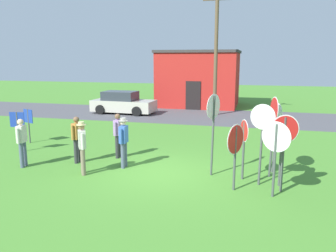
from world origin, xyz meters
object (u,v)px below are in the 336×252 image
at_px(utility_pole, 216,51).
at_px(person_in_blue, 77,137).
at_px(stop_sign_rear_left, 244,139).
at_px(person_near_signs, 22,140).
at_px(stop_sign_far_back, 213,120).
at_px(stop_sign_nearest, 282,141).
at_px(person_in_teal, 124,140).
at_px(stop_sign_center_cluster, 284,139).
at_px(stop_sign_rear_right, 273,123).
at_px(info_panel_middle, 17,125).
at_px(person_holding_notes, 118,133).
at_px(stop_sign_leaning_left, 276,125).
at_px(stop_sign_low_front, 235,146).
at_px(stop_sign_leaning_right, 276,146).
at_px(person_on_left, 82,145).
at_px(info_panel_leftmost, 28,120).
at_px(stop_sign_tallest, 262,130).
at_px(parked_car_on_street, 123,103).

relative_size(utility_pole, person_in_blue, 4.72).
xyz_separation_m(stop_sign_rear_left, person_near_signs, (-7.43, -0.64, -0.32)).
distance_m(stop_sign_far_back, stop_sign_nearest, 2.14).
bearing_deg(person_in_teal, stop_sign_center_cluster, -10.34).
bearing_deg(stop_sign_rear_right, info_panel_middle, 176.98).
bearing_deg(person_holding_notes, stop_sign_far_back, -16.79).
xyz_separation_m(stop_sign_leaning_left, info_panel_middle, (-9.83, 0.04, -0.48)).
xyz_separation_m(stop_sign_center_cluster, person_holding_notes, (-5.78, 2.00, -0.56)).
relative_size(stop_sign_far_back, stop_sign_low_front, 1.37).
distance_m(stop_sign_leaning_right, person_on_left, 5.93).
bearing_deg(info_panel_middle, person_on_left, -25.21).
bearing_deg(stop_sign_far_back, utility_pole, 96.57).
height_order(stop_sign_leaning_right, person_holding_notes, stop_sign_leaning_right).
xyz_separation_m(stop_sign_leaning_left, person_holding_notes, (-5.65, 0.32, -0.65)).
relative_size(stop_sign_center_cluster, info_panel_middle, 1.35).
bearing_deg(person_near_signs, info_panel_leftmost, 123.17).
xyz_separation_m(stop_sign_tallest, person_on_left, (-5.55, -0.52, -0.67)).
height_order(stop_sign_center_cluster, info_panel_middle, stop_sign_center_cluster).
bearing_deg(info_panel_middle, stop_sign_leaning_left, -0.26).
bearing_deg(info_panel_leftmost, stop_sign_rear_left, -14.24).
height_order(stop_sign_leaning_left, person_on_left, stop_sign_leaning_left).
bearing_deg(utility_pole, stop_sign_nearest, -74.59).
bearing_deg(stop_sign_nearest, person_near_signs, -177.71).
bearing_deg(person_on_left, stop_sign_nearest, 4.94).
bearing_deg(person_holding_notes, info_panel_middle, -176.17).
height_order(stop_sign_rear_left, person_in_teal, stop_sign_rear_left).
distance_m(utility_pole, person_in_teal, 12.50).
xyz_separation_m(stop_sign_leaning_left, person_in_blue, (-6.81, -0.64, -0.65)).
xyz_separation_m(parked_car_on_street, stop_sign_center_cluster, (9.68, -12.13, 0.83)).
xyz_separation_m(stop_sign_tallest, stop_sign_low_front, (-0.71, -0.67, -0.34)).
bearing_deg(person_in_teal, stop_sign_far_back, -0.87).
bearing_deg(person_near_signs, stop_sign_rear_left, 4.92).
bearing_deg(utility_pole, stop_sign_far_back, -83.43).
relative_size(stop_sign_nearest, person_on_left, 1.18).
xyz_separation_m(stop_sign_rear_left, person_on_left, (-5.03, -0.83, -0.29)).
distance_m(stop_sign_leaning_left, person_near_signs, 8.57).
xyz_separation_m(stop_sign_low_front, info_panel_leftmost, (-9.22, 3.37, -0.27)).
bearing_deg(info_panel_leftmost, person_on_left, -36.31).
distance_m(stop_sign_rear_left, person_in_blue, 5.85).
height_order(stop_sign_far_back, person_in_teal, stop_sign_far_back).
xyz_separation_m(stop_sign_leaning_right, stop_sign_leaning_left, (0.11, 2.12, 0.17)).
distance_m(stop_sign_nearest, person_near_signs, 8.53).
height_order(person_on_left, info_panel_middle, person_on_left).
height_order(stop_sign_tallest, stop_sign_far_back, stop_sign_far_back).
bearing_deg(person_in_teal, info_panel_middle, 170.71).
xyz_separation_m(stop_sign_rear_right, stop_sign_center_cluster, (0.25, -1.21, -0.24)).
xyz_separation_m(stop_sign_tallest, person_in_blue, (-6.36, 0.60, -0.70)).
height_order(stop_sign_far_back, stop_sign_nearest, stop_sign_far_back).
xyz_separation_m(parked_car_on_street, stop_sign_rear_right, (9.44, -10.92, 1.07)).
bearing_deg(info_panel_middle, stop_sign_low_front, -12.72).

